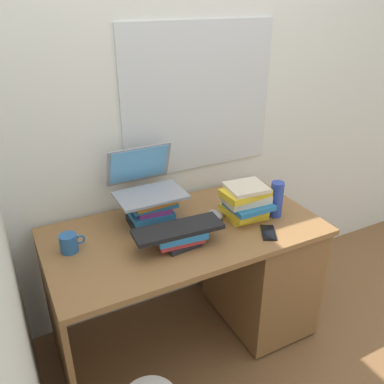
{
  "coord_description": "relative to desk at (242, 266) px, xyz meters",
  "views": [
    {
      "loc": [
        -0.76,
        -1.56,
        1.8
      ],
      "look_at": [
        0.06,
        0.04,
        0.9
      ],
      "focal_mm": 37.71,
      "sensor_mm": 36.0,
      "label": 1
    }
  ],
  "objects": [
    {
      "name": "ground_plane",
      "position": [
        -0.35,
        0.03,
        -0.4
      ],
      "size": [
        6.0,
        6.0,
        0.0
      ],
      "primitive_type": "plane",
      "color": "brown"
    },
    {
      "name": "wall_back",
      "position": [
        -0.35,
        0.43,
        0.9
      ],
      "size": [
        6.0,
        0.06,
        2.6
      ],
      "color": "silver",
      "rests_on": "ground"
    },
    {
      "name": "desk",
      "position": [
        0.0,
        0.0,
        0.0
      ],
      "size": [
        1.38,
        0.72,
        0.72
      ],
      "color": "olive",
      "rests_on": "ground"
    },
    {
      "name": "book_stack_tall",
      "position": [
        -0.47,
        0.17,
        0.4
      ],
      "size": [
        0.25,
        0.2,
        0.15
      ],
      "color": "black",
      "rests_on": "desk"
    },
    {
      "name": "book_stack_keyboard_riser",
      "position": [
        -0.43,
        -0.09,
        0.37
      ],
      "size": [
        0.24,
        0.16,
        0.08
      ],
      "color": "black",
      "rests_on": "desk"
    },
    {
      "name": "book_stack_side",
      "position": [
        -0.01,
        -0.01,
        0.42
      ],
      "size": [
        0.25,
        0.21,
        0.19
      ],
      "color": "yellow",
      "rests_on": "desk"
    },
    {
      "name": "laptop",
      "position": [
        -0.47,
        0.23,
        0.53
      ],
      "size": [
        0.34,
        0.3,
        0.22
      ],
      "color": "gray",
      "rests_on": "book_stack_tall"
    },
    {
      "name": "keyboard",
      "position": [
        -0.44,
        -0.09,
        0.42
      ],
      "size": [
        0.43,
        0.17,
        0.02
      ],
      "primitive_type": "cube",
      "rotation": [
        0.0,
        0.0,
        -0.06
      ],
      "color": "black",
      "rests_on": "book_stack_keyboard_riser"
    },
    {
      "name": "computer_mouse",
      "position": [
        -0.15,
        0.06,
        0.35
      ],
      "size": [
        0.06,
        0.1,
        0.04
      ],
      "primitive_type": "ellipsoid",
      "color": "#A5A8AD",
      "rests_on": "desk"
    },
    {
      "name": "mug",
      "position": [
        -0.9,
        0.1,
        0.37
      ],
      "size": [
        0.12,
        0.08,
        0.09
      ],
      "color": "#265999",
      "rests_on": "desk"
    },
    {
      "name": "water_bottle",
      "position": [
        0.14,
        -0.06,
        0.42
      ],
      "size": [
        0.07,
        0.07,
        0.19
      ],
      "primitive_type": "cylinder",
      "color": "#263FA5",
      "rests_on": "desk"
    },
    {
      "name": "cell_phone",
      "position": [
        0.0,
        -0.2,
        0.33
      ],
      "size": [
        0.12,
        0.15,
        0.01
      ],
      "primitive_type": "cube",
      "rotation": [
        0.0,
        0.0,
        -0.52
      ],
      "color": "black",
      "rests_on": "desk"
    }
  ]
}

